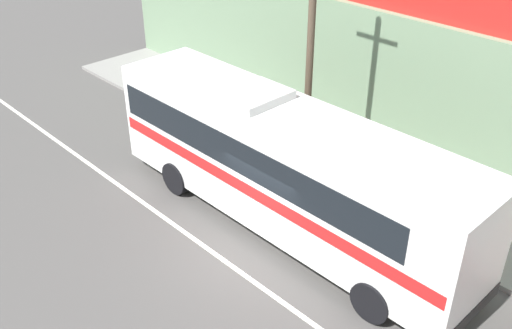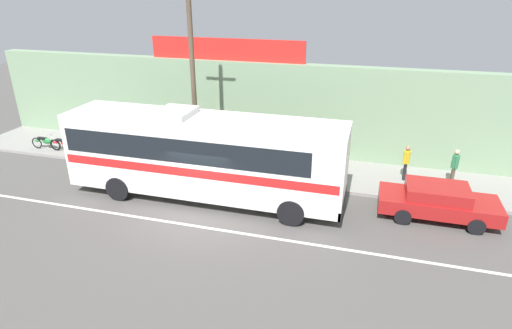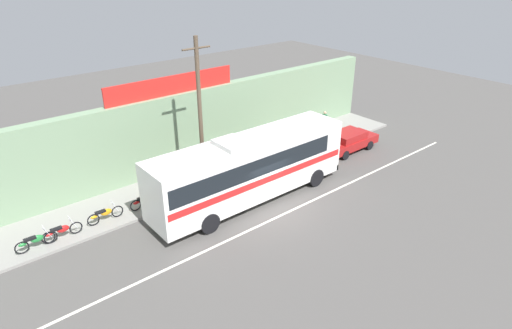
# 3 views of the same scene
# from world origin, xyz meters

# --- Properties ---
(ground_plane) EXTENTS (70.00, 70.00, 0.00)m
(ground_plane) POSITION_xyz_m (0.00, 0.00, 0.00)
(ground_plane) COLOR #4F4C49
(sidewalk_slab) EXTENTS (30.00, 3.60, 0.14)m
(sidewalk_slab) POSITION_xyz_m (0.00, 5.20, 0.07)
(sidewalk_slab) COLOR gray
(sidewalk_slab) RESTS_ON ground_plane
(storefront_facade) EXTENTS (30.00, 0.70, 4.80)m
(storefront_facade) POSITION_xyz_m (0.00, 7.35, 2.40)
(storefront_facade) COLOR gray
(storefront_facade) RESTS_ON ground_plane
(storefront_billboard) EXTENTS (8.19, 0.12, 1.10)m
(storefront_billboard) POSITION_xyz_m (-1.29, 7.35, 5.35)
(storefront_billboard) COLOR red
(storefront_billboard) RESTS_ON storefront_facade
(road_center_stripe) EXTENTS (30.00, 0.14, 0.01)m
(road_center_stripe) POSITION_xyz_m (0.00, -0.80, 0.00)
(road_center_stripe) COLOR silver
(road_center_stripe) RESTS_ON ground_plane
(intercity_bus) EXTENTS (11.56, 2.63, 3.78)m
(intercity_bus) POSITION_xyz_m (-0.34, 1.47, 2.07)
(intercity_bus) COLOR white
(intercity_bus) RESTS_ON ground_plane
(parked_car) EXTENTS (4.41, 1.87, 1.37)m
(parked_car) POSITION_xyz_m (8.99, 2.34, 0.74)
(parked_car) COLOR maroon
(parked_car) RESTS_ON ground_plane
(utility_pole) EXTENTS (1.60, 0.22, 8.46)m
(utility_pole) POSITION_xyz_m (-1.65, 3.92, 4.51)
(utility_pole) COLOR brown
(utility_pole) RESTS_ON sidewalk_slab
(motorcycle_green) EXTENTS (1.89, 0.56, 0.94)m
(motorcycle_green) POSITION_xyz_m (-5.10, 4.18, 0.57)
(motorcycle_green) COLOR black
(motorcycle_green) RESTS_ON sidewalk_slab
(motorcycle_blue) EXTENTS (1.88, 0.56, 0.94)m
(motorcycle_blue) POSITION_xyz_m (-9.45, 4.11, 0.57)
(motorcycle_blue) COLOR black
(motorcycle_blue) RESTS_ON sidewalk_slab
(motorcycle_red) EXTENTS (1.85, 0.56, 0.94)m
(motorcycle_red) POSITION_xyz_m (-7.32, 4.25, 0.57)
(motorcycle_red) COLOR black
(motorcycle_red) RESTS_ON sidewalk_slab
(motorcycle_purple) EXTENTS (1.84, 0.56, 0.94)m
(motorcycle_purple) POSITION_xyz_m (-10.60, 4.07, 0.57)
(motorcycle_purple) COLOR black
(motorcycle_purple) RESTS_ON sidewalk_slab
(pedestrian_far_right) EXTENTS (0.30, 0.48, 1.67)m
(pedestrian_far_right) POSITION_xyz_m (9.95, 5.41, 1.11)
(pedestrian_far_right) COLOR brown
(pedestrian_far_right) RESTS_ON sidewalk_slab
(pedestrian_near_shop) EXTENTS (0.30, 0.48, 1.64)m
(pedestrian_near_shop) POSITION_xyz_m (7.92, 5.40, 1.09)
(pedestrian_near_shop) COLOR black
(pedestrian_near_shop) RESTS_ON sidewalk_slab
(pedestrian_far_left) EXTENTS (0.30, 0.48, 1.61)m
(pedestrian_far_left) POSITION_xyz_m (0.75, 5.13, 1.07)
(pedestrian_far_left) COLOR navy
(pedestrian_far_left) RESTS_ON sidewalk_slab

